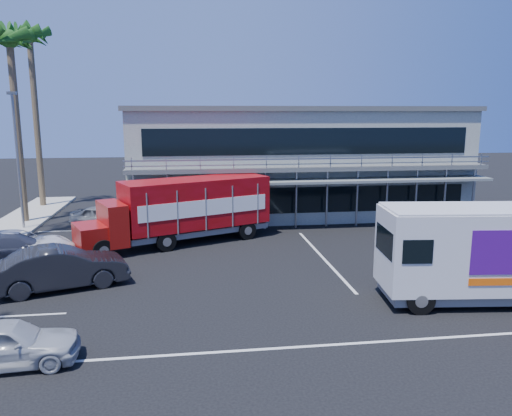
{
  "coord_description": "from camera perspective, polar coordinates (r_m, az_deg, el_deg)",
  "views": [
    {
      "loc": [
        -4.36,
        -19.63,
        6.97
      ],
      "look_at": [
        -1.1,
        4.24,
        2.3
      ],
      "focal_mm": 35.0,
      "sensor_mm": 36.0,
      "label": 1
    }
  ],
  "objects": [
    {
      "name": "parked_car_c",
      "position": [
        26.13,
        -25.72,
        -3.97
      ],
      "size": [
        5.25,
        2.43,
        1.46
      ],
      "primitive_type": "imported",
      "rotation": [
        0.0,
        0.0,
        1.57
      ],
      "color": "white",
      "rests_on": "ground"
    },
    {
      "name": "red_truck",
      "position": [
        26.85,
        -8.24,
        -0.05
      ],
      "size": [
        10.31,
        6.16,
        3.44
      ],
      "rotation": [
        0.0,
        0.0,
        0.4
      ],
      "color": "maroon",
      "rests_on": "ground"
    },
    {
      "name": "building",
      "position": [
        35.5,
        4.26,
        5.58
      ],
      "size": [
        22.4,
        12.0,
        7.3
      ],
      "color": "gray",
      "rests_on": "ground"
    },
    {
      "name": "ground",
      "position": [
        21.28,
        4.54,
        -8.19
      ],
      "size": [
        120.0,
        120.0,
        0.0
      ],
      "primitive_type": "plane",
      "color": "black",
      "rests_on": "ground"
    },
    {
      "name": "light_pole_far",
      "position": [
        32.27,
        -25.62,
        5.51
      ],
      "size": [
        0.5,
        0.25,
        8.09
      ],
      "color": "gray",
      "rests_on": "ground"
    },
    {
      "name": "white_van",
      "position": [
        20.15,
        24.44,
        -4.62
      ],
      "size": [
        7.54,
        3.25,
        3.58
      ],
      "rotation": [
        0.0,
        0.0,
        -0.1
      ],
      "color": "silver",
      "rests_on": "ground"
    },
    {
      "name": "parked_car_a",
      "position": [
        15.87,
        -26.72,
        -13.66
      ],
      "size": [
        4.03,
        1.85,
        1.34
      ],
      "primitive_type": "imported",
      "rotation": [
        0.0,
        0.0,
        1.64
      ],
      "color": "#B2B5BA",
      "rests_on": "ground"
    },
    {
      "name": "parked_car_b",
      "position": [
        21.47,
        -21.4,
        -6.39
      ],
      "size": [
        5.45,
        3.38,
        1.69
      ],
      "primitive_type": "imported",
      "rotation": [
        0.0,
        0.0,
        1.91
      ],
      "color": "black",
      "rests_on": "ground"
    },
    {
      "name": "palm_f",
      "position": [
        39.87,
        -24.41,
        16.51
      ],
      "size": [
        2.8,
        2.8,
        13.25
      ],
      "color": "brown",
      "rests_on": "ground"
    },
    {
      "name": "palm_e",
      "position": [
        34.42,
        -26.28,
        15.89
      ],
      "size": [
        2.8,
        2.8,
        12.25
      ],
      "color": "brown",
      "rests_on": "ground"
    },
    {
      "name": "parked_car_e",
      "position": [
        31.49,
        -17.0,
        -1.02
      ],
      "size": [
        4.38,
        3.05,
        1.38
      ],
      "primitive_type": "imported",
      "rotation": [
        0.0,
        0.0,
        1.18
      ],
      "color": "gray",
      "rests_on": "ground"
    },
    {
      "name": "parked_car_d",
      "position": [
        25.76,
        -25.99,
        -4.2
      ],
      "size": [
        5.37,
        3.48,
        1.45
      ],
      "primitive_type": "imported",
      "rotation": [
        0.0,
        0.0,
        1.89
      ],
      "color": "#323543",
      "rests_on": "ground"
    }
  ]
}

